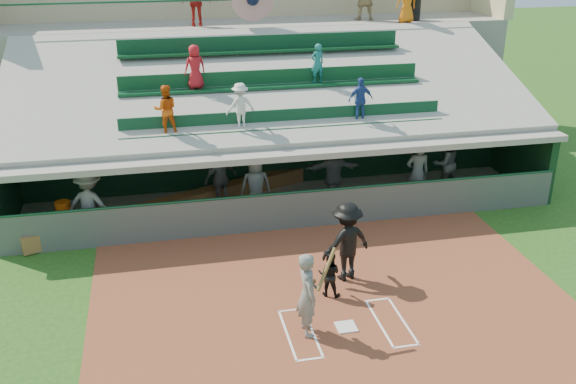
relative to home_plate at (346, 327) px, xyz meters
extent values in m
plane|color=#224B15|center=(0.00, 0.00, -0.04)|extent=(100.00, 100.00, 0.00)
cube|color=brown|center=(0.00, 0.50, -0.03)|extent=(11.00, 9.00, 0.02)
cube|color=silver|center=(0.00, 0.00, 0.00)|extent=(0.43, 0.43, 0.03)
cube|color=white|center=(-0.75, 0.00, -0.01)|extent=(0.05, 1.80, 0.01)
cube|color=white|center=(0.75, 0.00, -0.01)|extent=(0.05, 1.80, 0.01)
cube|color=white|center=(-1.30, 0.00, -0.01)|extent=(0.05, 1.80, 0.01)
cube|color=white|center=(1.30, 0.00, -0.01)|extent=(0.05, 1.80, 0.01)
cube|color=silver|center=(-1.02, 0.90, -0.01)|extent=(0.60, 0.05, 0.01)
cube|color=white|center=(1.02, 0.90, -0.01)|extent=(0.60, 0.05, 0.01)
cube|color=white|center=(-1.02, -0.90, -0.01)|extent=(0.60, 0.05, 0.01)
cube|color=white|center=(1.02, -0.90, -0.01)|extent=(0.60, 0.05, 0.01)
cube|color=gray|center=(0.00, 6.75, -0.02)|extent=(16.00, 3.50, 0.04)
cube|color=gray|center=(0.00, 13.50, 2.26)|extent=(20.00, 3.00, 4.60)
cube|color=#515651|center=(0.00, 5.00, 0.52)|extent=(16.00, 0.06, 1.10)
cylinder|color=#144126|center=(0.00, 5.00, 1.09)|extent=(16.00, 0.08, 0.08)
cube|color=black|center=(0.00, 8.50, 1.07)|extent=(16.00, 0.25, 2.20)
cube|color=black|center=(-8.00, 6.75, 1.07)|extent=(0.25, 3.50, 2.20)
cube|color=black|center=(8.00, 6.75, 1.07)|extent=(0.25, 3.50, 2.20)
cube|color=gray|center=(0.00, 6.75, 2.17)|extent=(16.40, 3.90, 0.18)
cube|color=gray|center=(0.00, 10.25, 1.12)|extent=(16.40, 3.50, 2.30)
cube|color=gray|center=(0.00, 11.90, 2.26)|extent=(16.40, 0.30, 4.60)
cube|color=gray|center=(0.00, 8.60, 3.42)|extent=(16.40, 6.51, 2.37)
cube|color=#0D3D20|center=(0.00, 6.20, 2.62)|extent=(9.40, 0.42, 0.08)
cube|color=#0C3721|center=(0.00, 6.40, 2.88)|extent=(9.40, 0.06, 0.45)
cube|color=#0E3D20|center=(0.00, 8.10, 3.37)|extent=(9.40, 0.42, 0.08)
cube|color=#0D3C20|center=(0.00, 8.30, 3.62)|extent=(9.40, 0.06, 0.45)
cube|color=#0C351A|center=(0.00, 10.00, 4.12)|extent=(9.40, 0.42, 0.08)
cube|color=#0C381F|center=(0.00, 10.20, 4.38)|extent=(9.40, 0.06, 0.45)
imported|color=#CB4E0B|center=(-3.38, 6.30, 3.33)|extent=(0.66, 0.52, 1.34)
imported|color=silver|center=(-1.31, 6.30, 3.30)|extent=(0.92, 0.64, 1.30)
imported|color=navy|center=(2.22, 6.30, 3.29)|extent=(0.77, 0.37, 1.28)
imported|color=#AA131C|center=(-2.39, 8.20, 4.06)|extent=(0.72, 0.56, 1.31)
imported|color=#176B6A|center=(1.40, 8.20, 4.01)|extent=(0.49, 0.38, 1.21)
imported|color=#60625D|center=(-0.87, 0.01, 0.93)|extent=(0.46, 0.69, 1.88)
cylinder|color=brown|center=(-0.52, -0.14, 1.57)|extent=(0.56, 0.54, 0.75)
sphere|color=brown|center=(-0.74, 0.01, 1.22)|extent=(0.10, 0.10, 0.10)
imported|color=black|center=(-0.02, 1.36, 0.53)|extent=(0.66, 0.60, 1.10)
imported|color=black|center=(0.59, 2.03, 0.98)|extent=(1.44, 1.08, 1.99)
cube|color=olive|center=(-0.17, 8.12, 0.24)|extent=(14.66, 6.65, 0.47)
cube|color=white|center=(-6.36, 5.86, 0.31)|extent=(0.84, 0.74, 0.62)
cylinder|color=#C34B0B|center=(-6.34, 5.80, 0.83)|extent=(0.42, 0.42, 0.42)
imported|color=#51544F|center=(-5.59, 5.55, 1.00)|extent=(1.47, 1.16, 2.00)
imported|color=#555853|center=(-1.89, 6.85, 0.95)|extent=(1.19, 0.90, 1.89)
imported|color=#60635D|center=(-0.94, 6.16, 0.91)|extent=(0.89, 0.58, 1.81)
imported|color=#5E615C|center=(1.61, 6.81, 0.94)|extent=(1.74, 0.59, 1.86)
imported|color=#585B56|center=(4.00, 5.88, 1.00)|extent=(0.76, 0.52, 1.99)
imported|color=#525550|center=(5.29, 6.67, 0.94)|extent=(1.04, 0.89, 1.88)
cylinder|color=black|center=(6.30, 12.72, 5.05)|extent=(0.64, 0.64, 0.97)
imported|color=#AC1913|center=(-1.90, 12.86, 5.43)|extent=(1.03, 0.46, 1.72)
imported|color=#D3650C|center=(5.80, 12.08, 5.36)|extent=(0.79, 0.54, 1.58)
camera|label=1|loc=(-3.66, -11.10, 8.07)|focal=40.00mm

